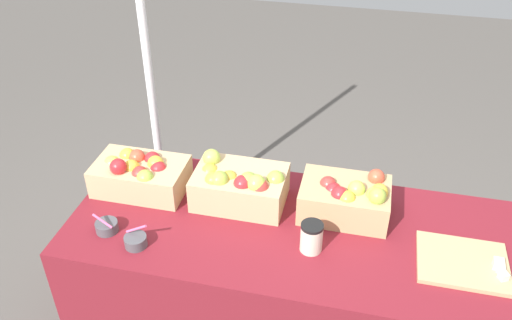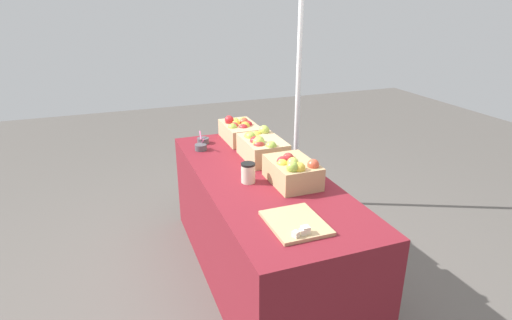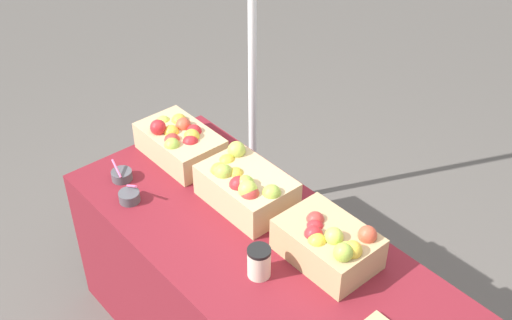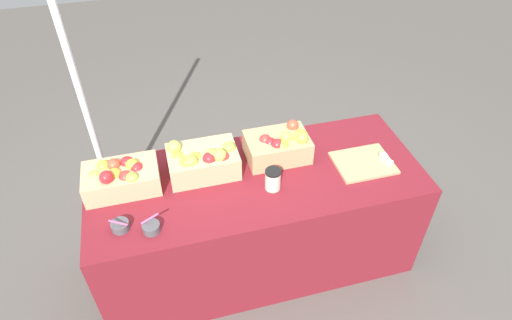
% 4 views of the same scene
% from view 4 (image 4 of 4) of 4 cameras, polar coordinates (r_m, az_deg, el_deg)
% --- Properties ---
extents(ground_plane, '(10.00, 10.00, 0.00)m').
position_cam_4_polar(ground_plane, '(3.03, 0.09, -12.38)').
color(ground_plane, '#56514C').
extents(table, '(1.90, 0.76, 0.74)m').
position_cam_4_polar(table, '(2.74, 0.09, -7.77)').
color(table, maroon).
rests_on(table, ground_plane).
extents(apple_crate_left, '(0.40, 0.25, 0.19)m').
position_cam_4_polar(apple_crate_left, '(2.46, -17.23, -2.15)').
color(apple_crate_left, tan).
rests_on(apple_crate_left, table).
extents(apple_crate_middle, '(0.39, 0.26, 0.20)m').
position_cam_4_polar(apple_crate_middle, '(2.45, -6.96, -0.07)').
color(apple_crate_middle, tan).
rests_on(apple_crate_middle, table).
extents(apple_crate_right, '(0.36, 0.25, 0.19)m').
position_cam_4_polar(apple_crate_right, '(2.55, 3.02, 1.91)').
color(apple_crate_right, tan).
rests_on(apple_crate_right, table).
extents(cutting_board_front, '(0.33, 0.27, 0.05)m').
position_cam_4_polar(cutting_board_front, '(2.62, 14.01, -0.34)').
color(cutting_board_front, tan).
rests_on(cutting_board_front, table).
extents(sample_bowl_near, '(0.09, 0.09, 0.09)m').
position_cam_4_polar(sample_bowl_near, '(2.29, -17.34, -8.21)').
color(sample_bowl_near, '#4C4C51').
rests_on(sample_bowl_near, table).
extents(sample_bowl_mid, '(0.10, 0.09, 0.10)m').
position_cam_4_polar(sample_bowl_mid, '(2.24, -13.53, -8.58)').
color(sample_bowl_mid, '#4C4C51').
rests_on(sample_bowl_mid, table).
extents(coffee_cup, '(0.09, 0.09, 0.12)m').
position_cam_4_polar(coffee_cup, '(2.36, 2.22, -2.55)').
color(coffee_cup, beige).
rests_on(coffee_cup, table).
extents(tent_pole, '(0.04, 0.04, 1.92)m').
position_cam_4_polar(tent_pole, '(2.87, -21.70, 7.09)').
color(tent_pole, white).
rests_on(tent_pole, ground_plane).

